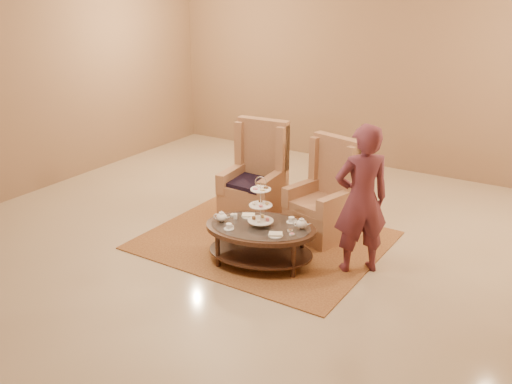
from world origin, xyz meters
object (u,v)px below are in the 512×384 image
Objects in this scene: armchair_right at (325,204)px; person at (361,200)px; armchair_left at (256,186)px; tea_table at (261,233)px.

armchair_right is 1.05m from person.
armchair_left is at bearing -165.84° from armchair_right.
armchair_left is 1.02m from armchair_right.
tea_table is 1.17m from person.
person is (0.99, 0.44, 0.45)m from tea_table.
armchair_left is 0.79× the size of person.
tea_table is 1.09× the size of armchair_left.
person reaches higher than tea_table.
person is at bearing -25.82° from armchair_left.
tea_table is 1.15× the size of armchair_right.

